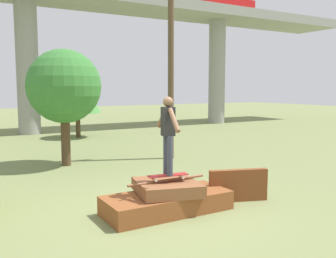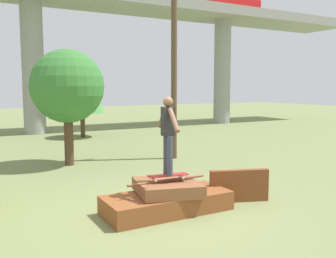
{
  "view_description": "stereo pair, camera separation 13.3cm",
  "coord_description": "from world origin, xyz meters",
  "px_view_note": "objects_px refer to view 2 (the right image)",
  "views": [
    {
      "loc": [
        -3.52,
        -6.07,
        2.4
      ],
      "look_at": [
        0.01,
        -0.02,
        1.62
      ],
      "focal_mm": 40.0,
      "sensor_mm": 36.0,
      "label": 1
    },
    {
      "loc": [
        -3.4,
        -6.13,
        2.4
      ],
      "look_at": [
        0.01,
        -0.02,
        1.62
      ],
      "focal_mm": 40.0,
      "sensor_mm": 36.0,
      "label": 2
    }
  ],
  "objects_px": {
    "skater": "(168,131)",
    "car_on_overpass_mid": "(228,2)",
    "tree_behind_right": "(82,93)",
    "utility_pole": "(174,59)",
    "tree_behind_left": "(67,87)",
    "skateboard": "(168,176)"
  },
  "relations": [
    {
      "from": "skater",
      "to": "tree_behind_left",
      "type": "distance_m",
      "value": 5.44
    },
    {
      "from": "skater",
      "to": "car_on_overpass_mid",
      "type": "bearing_deg",
      "value": 48.68
    },
    {
      "from": "tree_behind_left",
      "to": "tree_behind_right",
      "type": "bearing_deg",
      "value": 70.04
    },
    {
      "from": "skateboard",
      "to": "tree_behind_right",
      "type": "relative_size",
      "value": 0.26
    },
    {
      "from": "car_on_overpass_mid",
      "to": "tree_behind_left",
      "type": "height_order",
      "value": "car_on_overpass_mid"
    },
    {
      "from": "skateboard",
      "to": "tree_behind_left",
      "type": "height_order",
      "value": "tree_behind_left"
    },
    {
      "from": "utility_pole",
      "to": "tree_behind_left",
      "type": "xyz_separation_m",
      "value": [
        -3.4,
        0.6,
        -0.9
      ]
    },
    {
      "from": "car_on_overpass_mid",
      "to": "tree_behind_left",
      "type": "xyz_separation_m",
      "value": [
        -13.27,
        -9.16,
        -5.67
      ]
    },
    {
      "from": "skater",
      "to": "tree_behind_right",
      "type": "height_order",
      "value": "tree_behind_right"
    },
    {
      "from": "skater",
      "to": "car_on_overpass_mid",
      "type": "xyz_separation_m",
      "value": [
        12.75,
        14.51,
        6.51
      ]
    },
    {
      "from": "skater",
      "to": "tree_behind_right",
      "type": "bearing_deg",
      "value": 81.42
    },
    {
      "from": "skateboard",
      "to": "car_on_overpass_mid",
      "type": "relative_size",
      "value": 0.2
    },
    {
      "from": "skateboard",
      "to": "car_on_overpass_mid",
      "type": "height_order",
      "value": "car_on_overpass_mid"
    },
    {
      "from": "skater",
      "to": "skateboard",
      "type": "bearing_deg",
      "value": -9.46
    },
    {
      "from": "tree_behind_right",
      "to": "utility_pole",
      "type": "bearing_deg",
      "value": -80.56
    },
    {
      "from": "utility_pole",
      "to": "car_on_overpass_mid",
      "type": "bearing_deg",
      "value": 44.68
    },
    {
      "from": "car_on_overpass_mid",
      "to": "tree_behind_right",
      "type": "xyz_separation_m",
      "value": [
        -11.01,
        -2.93,
        -5.95
      ]
    },
    {
      "from": "car_on_overpass_mid",
      "to": "utility_pole",
      "type": "distance_m",
      "value": 14.68
    },
    {
      "from": "skater",
      "to": "tree_behind_right",
      "type": "xyz_separation_m",
      "value": [
        1.75,
        11.58,
        0.56
      ]
    },
    {
      "from": "skater",
      "to": "tree_behind_right",
      "type": "relative_size",
      "value": 0.48
    },
    {
      "from": "car_on_overpass_mid",
      "to": "tree_behind_left",
      "type": "distance_m",
      "value": 17.09
    },
    {
      "from": "skateboard",
      "to": "car_on_overpass_mid",
      "type": "xyz_separation_m",
      "value": [
        12.75,
        14.51,
        7.37
      ]
    }
  ]
}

